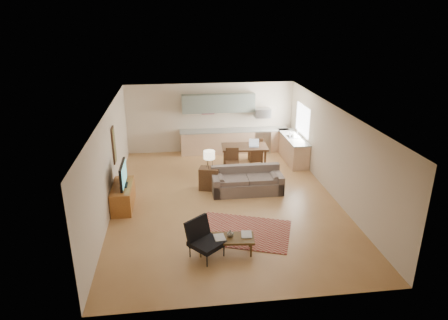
{
  "coord_description": "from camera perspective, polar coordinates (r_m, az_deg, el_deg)",
  "views": [
    {
      "loc": [
        -1.39,
        -10.63,
        5.31
      ],
      "look_at": [
        0.0,
        0.3,
        1.15
      ],
      "focal_mm": 32.0,
      "sensor_mm": 36.0,
      "label": 1
    }
  ],
  "objects": [
    {
      "name": "soap_bottle",
      "position": [
        15.0,
        9.43,
        3.77
      ],
      "size": [
        0.12,
        0.12,
        0.19
      ],
      "primitive_type": "imported",
      "rotation": [
        0.0,
        0.0,
        -0.19
      ],
      "color": "#F9E2C1",
      "rests_on": "kitchen_counter_right"
    },
    {
      "name": "console_table",
      "position": [
        12.5,
        -2.08,
        -2.66
      ],
      "size": [
        0.7,
        0.56,
        0.72
      ],
      "primitive_type": null,
      "rotation": [
        0.0,
        0.0,
        -0.27
      ],
      "color": "#3D2617",
      "rests_on": "floor"
    },
    {
      "name": "kitchen_counter_right",
      "position": [
        15.09,
        9.8,
        1.63
      ],
      "size": [
        0.64,
        2.26,
        0.92
      ],
      "primitive_type": null,
      "color": "tan",
      "rests_on": "ground"
    },
    {
      "name": "upper_cabinets",
      "position": [
        15.42,
        -0.79,
        8.1
      ],
      "size": [
        2.8,
        0.34,
        0.7
      ],
      "primitive_type": "cube",
      "color": "slate",
      "rests_on": "room"
    },
    {
      "name": "coffee_table",
      "position": [
        9.46,
        0.24,
        -12.01
      ],
      "size": [
        1.37,
        0.66,
        0.4
      ],
      "primitive_type": null,
      "rotation": [
        0.0,
        0.0,
        -0.11
      ],
      "color": "#483213",
      "rests_on": "floor"
    },
    {
      "name": "book_b",
      "position": [
        9.45,
        2.49,
        -10.58
      ],
      "size": [
        0.33,
        0.39,
        0.03
      ],
      "primitive_type": "imported",
      "rotation": [
        0.0,
        0.0,
        -0.13
      ],
      "color": "navy",
      "rests_on": "coffee_table"
    },
    {
      "name": "table_lamp",
      "position": [
        12.26,
        -2.12,
        0.12
      ],
      "size": [
        0.42,
        0.42,
        0.57
      ],
      "primitive_type": null,
      "rotation": [
        0.0,
        0.0,
        -0.25
      ],
      "color": "beige",
      "rests_on": "console_table"
    },
    {
      "name": "laptop",
      "position": [
        13.99,
        4.32,
        2.4
      ],
      "size": [
        0.38,
        0.31,
        0.25
      ],
      "primitive_type": null,
      "rotation": [
        0.0,
        0.0,
        -0.17
      ],
      "color": "#A5A8AD",
      "rests_on": "dining_table"
    },
    {
      "name": "triptych",
      "position": [
        15.56,
        -2.32,
        7.45
      ],
      "size": [
        1.7,
        0.04,
        0.5
      ],
      "primitive_type": null,
      "color": "#F9E2C1",
      "rests_on": "room"
    },
    {
      "name": "tv_credenza",
      "position": [
        11.77,
        -14.23,
        -5.02
      ],
      "size": [
        0.55,
        1.44,
        0.66
      ],
      "primitive_type": null,
      "color": "#925321",
      "rests_on": "floor"
    },
    {
      "name": "wall_art_left",
      "position": [
        12.26,
        -15.43,
        2.06
      ],
      "size": [
        0.06,
        0.42,
        1.1
      ],
      "primitive_type": null,
      "color": "olive",
      "rests_on": "room"
    },
    {
      "name": "dining_chair_far",
      "position": [
        14.89,
        4.47,
        1.63
      ],
      "size": [
        0.47,
        0.49,
        0.93
      ],
      "primitive_type": null,
      "rotation": [
        0.0,
        0.0,
        3.21
      ],
      "color": "#3D2617",
      "rests_on": "floor"
    },
    {
      "name": "room",
      "position": [
        11.42,
        0.19,
        0.41
      ],
      "size": [
        9.0,
        9.0,
        9.0
      ],
      "color": "#A97543",
      "rests_on": "ground"
    },
    {
      "name": "dining_chair_near",
      "position": [
        13.5,
        1.22,
        -0.35
      ],
      "size": [
        0.48,
        0.5,
        0.93
      ],
      "primitive_type": null,
      "rotation": [
        0.0,
        0.0,
        -0.09
      ],
      "color": "#3D2617",
      "rests_on": "floor"
    },
    {
      "name": "tv",
      "position": [
        11.49,
        -14.24,
        -2.04
      ],
      "size": [
        0.11,
        1.1,
        0.66
      ],
      "primitive_type": null,
      "color": "black",
      "rests_on": "tv_credenza"
    },
    {
      "name": "kitchen_counter_back",
      "position": [
        15.75,
        1.47,
        2.74
      ],
      "size": [
        4.26,
        0.64,
        0.92
      ],
      "primitive_type": null,
      "color": "tan",
      "rests_on": "ground"
    },
    {
      "name": "armchair",
      "position": [
        9.19,
        -2.48,
        -11.34
      ],
      "size": [
        1.08,
        1.08,
        0.88
      ],
      "primitive_type": null,
      "rotation": [
        0.0,
        0.0,
        0.7
      ],
      "color": "black",
      "rests_on": "floor"
    },
    {
      "name": "book_a",
      "position": [
        9.3,
        -1.39,
        -11.12
      ],
      "size": [
        0.3,
        0.37,
        0.03
      ],
      "primitive_type": "imported",
      "rotation": [
        0.0,
        0.0,
        0.1
      ],
      "color": "maroon",
      "rests_on": "coffee_table"
    },
    {
      "name": "window_right",
      "position": [
        14.87,
        11.16,
        5.65
      ],
      "size": [
        0.02,
        1.4,
        1.05
      ],
      "primitive_type": "cube",
      "color": "white",
      "rests_on": "room"
    },
    {
      "name": "rug",
      "position": [
        10.34,
        2.77,
        -10.16
      ],
      "size": [
        2.74,
        2.3,
        0.02
      ],
      "primitive_type": "cube",
      "rotation": [
        0.0,
        0.0,
        -0.35
      ],
      "color": "maroon",
      "rests_on": "floor"
    },
    {
      "name": "kitchen_range",
      "position": [
        15.95,
        5.39,
        2.85
      ],
      "size": [
        0.62,
        0.62,
        0.9
      ],
      "primitive_type": "cube",
      "color": "#A5A8AD",
      "rests_on": "ground"
    },
    {
      "name": "kitchen_microwave",
      "position": [
        15.67,
        5.51,
        6.7
      ],
      "size": [
        0.62,
        0.4,
        0.35
      ],
      "primitive_type": "cube",
      "color": "#A5A8AD",
      "rests_on": "room"
    },
    {
      "name": "dining_table",
      "position": [
        14.2,
        2.92,
        0.45
      ],
      "size": [
        1.65,
        1.02,
        0.81
      ],
      "primitive_type": null,
      "rotation": [
        0.0,
        0.0,
        -0.07
      ],
      "color": "#3D2617",
      "rests_on": "floor"
    },
    {
      "name": "vase",
      "position": [
        9.36,
        0.89,
        -10.41
      ],
      "size": [
        0.21,
        0.21,
        0.17
      ],
      "primitive_type": "imported",
      "rotation": [
        0.0,
        0.0,
        0.16
      ],
      "color": "black",
      "rests_on": "coffee_table"
    },
    {
      "name": "sofa",
      "position": [
        12.28,
        3.32,
        -2.95
      ],
      "size": [
        2.25,
        0.98,
        0.78
      ],
      "primitive_type": null,
      "rotation": [
        0.0,
        0.0,
        -0.0
      ],
      "color": "#65564F",
      "rests_on": "floor"
    }
  ]
}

